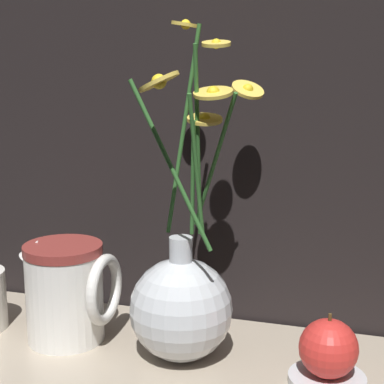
{
  "coord_description": "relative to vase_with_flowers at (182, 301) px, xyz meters",
  "views": [
    {
      "loc": [
        0.2,
        -0.69,
        0.39
      ],
      "look_at": [
        -0.01,
        0.0,
        0.23
      ],
      "focal_mm": 60.0,
      "sensor_mm": 36.0,
      "label": 1
    }
  ],
  "objects": [
    {
      "name": "ground_plane",
      "position": [
        0.03,
        -0.01,
        -0.09
      ],
      "size": [
        6.0,
        6.0,
        0.0
      ],
      "primitive_type": "plane",
      "color": "black"
    },
    {
      "name": "vase_with_flowers",
      "position": [
        0.0,
        0.0,
        0.0
      ],
      "size": [
        0.16,
        0.21,
        0.41
      ],
      "color": "silver",
      "rests_on": "shelf"
    },
    {
      "name": "orange_fruit",
      "position": [
        0.18,
        -0.01,
        -0.03
      ],
      "size": [
        0.07,
        0.07,
        0.08
      ],
      "color": "red",
      "rests_on": "saucer_plate"
    },
    {
      "name": "shelf",
      "position": [
        0.03,
        -0.01,
        -0.08
      ],
      "size": [
        0.81,
        0.3,
        0.01
      ],
      "color": "tan",
      "rests_on": "ground_plane"
    },
    {
      "name": "saucer_plate",
      "position": [
        0.18,
        -0.01,
        -0.07
      ],
      "size": [
        0.09,
        0.09,
        0.01
      ],
      "color": "silver",
      "rests_on": "shelf"
    },
    {
      "name": "ceramic_pitcher",
      "position": [
        -0.16,
        0.01,
        -0.0
      ],
      "size": [
        0.13,
        0.1,
        0.14
      ],
      "color": "white",
      "rests_on": "shelf"
    }
  ]
}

